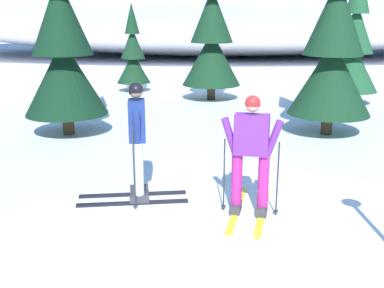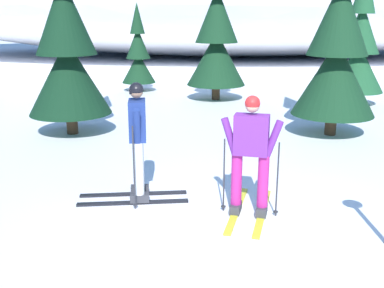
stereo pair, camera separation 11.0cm
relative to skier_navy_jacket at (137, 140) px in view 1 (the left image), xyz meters
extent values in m
plane|color=white|center=(1.43, -1.29, -0.94)|extent=(120.00, 120.00, 0.00)
cube|color=black|center=(-0.07, -0.18, -0.92)|extent=(1.64, 0.30, 0.03)
cube|color=black|center=(-0.11, 0.16, -0.92)|extent=(1.64, 0.30, 0.03)
cube|color=#38383D|center=(0.03, -0.17, -0.85)|extent=(0.29, 0.17, 0.12)
cube|color=#38383D|center=(-0.01, 0.17, -0.85)|extent=(0.29, 0.17, 0.12)
cylinder|color=silver|center=(0.03, -0.17, -0.40)|extent=(0.15, 0.15, 0.79)
cylinder|color=silver|center=(-0.01, 0.17, -0.40)|extent=(0.15, 0.15, 0.79)
cube|color=navy|center=(0.01, 0.00, 0.29)|extent=(0.29, 0.46, 0.58)
cylinder|color=navy|center=(0.04, -0.26, 0.23)|extent=(0.13, 0.28, 0.58)
cylinder|color=navy|center=(-0.02, 0.26, 0.23)|extent=(0.13, 0.28, 0.58)
sphere|color=#A37556|center=(0.01, 0.00, 0.71)|extent=(0.19, 0.19, 0.19)
sphere|color=black|center=(0.01, 0.00, 0.74)|extent=(0.21, 0.21, 0.21)
cube|color=black|center=(-0.07, -0.01, 0.72)|extent=(0.05, 0.15, 0.07)
cylinder|color=#2D2D33|center=(-0.01, -0.36, -0.32)|extent=(0.02, 0.02, 1.23)
cylinder|color=#2D2D33|center=(-0.01, -0.36, -0.88)|extent=(0.07, 0.07, 0.01)
cylinder|color=#2D2D33|center=(-0.10, 0.35, -0.32)|extent=(0.02, 0.02, 1.23)
cylinder|color=#2D2D33|center=(-0.10, 0.35, -0.88)|extent=(0.07, 0.07, 0.01)
cube|color=gold|center=(1.45, -0.38, -0.92)|extent=(0.45, 1.60, 0.03)
cube|color=gold|center=(1.81, -0.46, -0.92)|extent=(0.45, 1.60, 0.03)
cube|color=#38383D|center=(1.43, -0.48, -0.85)|extent=(0.20, 0.30, 0.12)
cube|color=#38383D|center=(1.78, -0.56, -0.85)|extent=(0.20, 0.30, 0.12)
cylinder|color=#B7237A|center=(1.43, -0.48, -0.42)|extent=(0.15, 0.15, 0.74)
cylinder|color=#B7237A|center=(1.78, -0.56, -0.42)|extent=(0.15, 0.15, 0.74)
cube|color=#6B2889|center=(1.61, -0.52, 0.22)|extent=(0.50, 0.33, 0.54)
cylinder|color=#6B2889|center=(1.33, -0.46, 0.15)|extent=(0.29, 0.16, 0.58)
cylinder|color=#6B2889|center=(1.88, -0.58, 0.15)|extent=(0.29, 0.16, 0.58)
sphere|color=tan|center=(1.61, -0.52, 0.62)|extent=(0.19, 0.19, 0.19)
sphere|color=red|center=(1.61, -0.52, 0.65)|extent=(0.21, 0.21, 0.21)
cube|color=black|center=(1.62, -0.44, 0.63)|extent=(0.15, 0.07, 0.07)
cylinder|color=#2D2D33|center=(1.26, -0.38, -0.41)|extent=(0.02, 0.02, 1.06)
cylinder|color=#2D2D33|center=(1.26, -0.38, -0.88)|extent=(0.07, 0.07, 0.01)
cylinder|color=#2D2D33|center=(1.98, -0.54, -0.41)|extent=(0.02, 0.02, 1.06)
cylinder|color=#2D2D33|center=(1.98, -0.54, -0.88)|extent=(0.07, 0.07, 0.01)
cylinder|color=#47301E|center=(-2.10, 3.87, -0.61)|extent=(0.26, 0.26, 0.65)
cone|color=black|center=(-2.10, 3.87, 0.38)|extent=(1.86, 1.86, 1.67)
cone|color=black|center=(-2.10, 3.87, 1.72)|extent=(1.34, 1.34, 1.67)
cylinder|color=#47301E|center=(-1.38, 9.94, -0.73)|extent=(0.17, 0.17, 0.41)
cone|color=#14381E|center=(-1.38, 9.94, -0.10)|extent=(1.18, 1.18, 1.06)
cone|color=#14381E|center=(-1.38, 9.94, 0.75)|extent=(0.85, 0.85, 1.06)
cone|color=#14381E|center=(-1.38, 9.94, 1.60)|extent=(0.52, 0.52, 1.06)
cylinder|color=#47301E|center=(1.33, 8.32, -0.61)|extent=(0.26, 0.26, 0.65)
cone|color=#14381E|center=(1.33, 8.32, 0.38)|extent=(1.86, 1.86, 1.66)
cone|color=#14381E|center=(1.33, 8.32, 1.70)|extent=(1.34, 1.34, 1.66)
cylinder|color=#47301E|center=(3.88, 3.94, -0.61)|extent=(0.26, 0.26, 0.65)
cone|color=#14381E|center=(3.88, 3.94, 0.37)|extent=(1.86, 1.86, 1.66)
cone|color=#14381E|center=(3.88, 3.94, 1.70)|extent=(1.34, 1.34, 1.66)
cylinder|color=#47301E|center=(5.55, 7.59, -0.66)|extent=(0.22, 0.22, 0.56)
cone|color=#1E512D|center=(5.55, 7.59, 0.19)|extent=(1.59, 1.59, 1.42)
cone|color=#1E512D|center=(5.55, 7.59, 1.32)|extent=(1.14, 1.14, 1.42)
camera|label=1|loc=(0.88, -6.48, 1.79)|focal=43.20mm
camera|label=2|loc=(0.98, -6.48, 1.79)|focal=43.20mm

